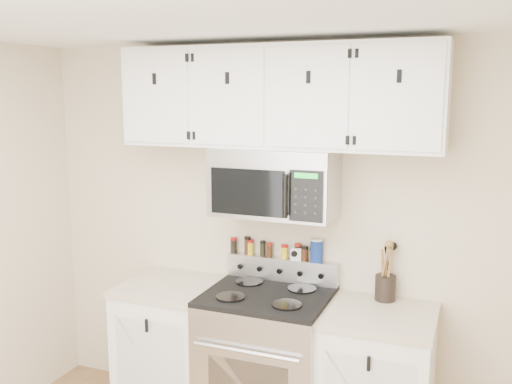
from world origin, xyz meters
TOP-DOWN VIEW (x-y plane):
  - back_wall at (0.00, 1.75)m, footprint 3.50×0.01m
  - range at (0.00, 1.43)m, footprint 0.76×0.65m
  - base_cabinet_left at (-0.69, 1.45)m, footprint 0.64×0.62m
  - microwave at (0.00, 1.55)m, footprint 0.76×0.44m
  - upper_cabinets at (-0.00, 1.58)m, footprint 2.00×0.35m
  - utensil_crock at (0.69, 1.66)m, footprint 0.13×0.13m
  - kitchen_timer at (0.09, 1.71)m, footprint 0.08×0.08m
  - salt_canister at (0.23, 1.71)m, footprint 0.08×0.08m
  - spice_jar_0 at (-0.35, 1.71)m, footprint 0.05×0.05m
  - spice_jar_1 at (-0.25, 1.71)m, footprint 0.04×0.04m
  - spice_jar_2 at (-0.23, 1.71)m, footprint 0.05×0.05m
  - spice_jar_3 at (-0.14, 1.71)m, footprint 0.04×0.04m
  - spice_jar_4 at (-0.09, 1.71)m, footprint 0.04×0.04m
  - spice_jar_5 at (0.01, 1.71)m, footprint 0.04×0.04m
  - spice_jar_6 at (0.11, 1.71)m, footprint 0.04×0.04m
  - spice_jar_7 at (0.15, 1.71)m, footprint 0.04×0.04m
  - spice_jar_8 at (0.21, 1.71)m, footprint 0.04×0.04m

SIDE VIEW (x-z plane):
  - base_cabinet_left at x=-0.69m, z-range 0.00..0.92m
  - range at x=0.00m, z-range -0.06..1.04m
  - utensil_crock at x=0.69m, z-range 0.83..1.19m
  - kitchen_timer at x=0.09m, z-range 1.10..1.18m
  - spice_jar_8 at x=0.21m, z-range 1.10..1.19m
  - spice_jar_5 at x=0.01m, z-range 1.10..1.19m
  - spice_jar_7 at x=0.15m, z-range 1.10..1.19m
  - spice_jar_4 at x=-0.09m, z-range 1.10..1.19m
  - spice_jar_2 at x=-0.23m, z-range 1.10..1.20m
  - spice_jar_3 at x=-0.14m, z-range 1.10..1.20m
  - spice_jar_0 at x=-0.35m, z-range 1.10..1.21m
  - spice_jar_6 at x=0.11m, z-range 1.10..1.21m
  - spice_jar_1 at x=-0.25m, z-range 1.10..1.22m
  - salt_canister at x=0.23m, z-range 1.10..1.25m
  - back_wall at x=0.00m, z-range 0.00..2.50m
  - microwave at x=0.00m, z-range 1.42..1.84m
  - upper_cabinets at x=0.00m, z-range 1.84..2.46m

